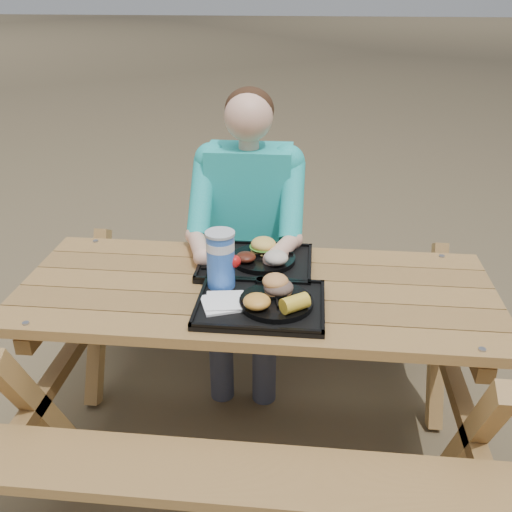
# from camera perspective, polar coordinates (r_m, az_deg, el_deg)

# --- Properties ---
(ground) EXTENTS (60.00, 60.00, 0.00)m
(ground) POSITION_cam_1_polar(r_m,az_deg,el_deg) (2.61, -0.00, -17.61)
(ground) COLOR #999999
(ground) RESTS_ON ground
(picnic_table) EXTENTS (1.80, 1.49, 0.75)m
(picnic_table) POSITION_cam_1_polar(r_m,az_deg,el_deg) (2.37, -0.00, -11.04)
(picnic_table) COLOR #999999
(picnic_table) RESTS_ON ground
(tray_near) EXTENTS (0.45, 0.35, 0.02)m
(tray_near) POSITION_cam_1_polar(r_m,az_deg,el_deg) (2.03, 0.47, -4.96)
(tray_near) COLOR black
(tray_near) RESTS_ON picnic_table
(tray_far) EXTENTS (0.45, 0.35, 0.02)m
(tray_far) POSITION_cam_1_polar(r_m,az_deg,el_deg) (2.31, -0.03, -0.79)
(tray_far) COLOR black
(tray_far) RESTS_ON picnic_table
(plate_near) EXTENTS (0.26, 0.26, 0.02)m
(plate_near) POSITION_cam_1_polar(r_m,az_deg,el_deg) (2.01, 2.03, -4.63)
(plate_near) COLOR black
(plate_near) RESTS_ON tray_near
(plate_far) EXTENTS (0.26, 0.26, 0.02)m
(plate_far) POSITION_cam_1_polar(r_m,az_deg,el_deg) (2.31, 0.74, -0.27)
(plate_far) COLOR black
(plate_far) RESTS_ON tray_far
(napkin_stack) EXTENTS (0.18, 0.18, 0.02)m
(napkin_stack) POSITION_cam_1_polar(r_m,az_deg,el_deg) (2.01, -3.41, -4.68)
(napkin_stack) COLOR white
(napkin_stack) RESTS_ON tray_near
(soda_cup) EXTENTS (0.10, 0.10, 0.21)m
(soda_cup) POSITION_cam_1_polar(r_m,az_deg,el_deg) (2.09, -3.55, -0.47)
(soda_cup) COLOR blue
(soda_cup) RESTS_ON tray_near
(condiment_bbq) EXTENTS (0.05, 0.05, 0.03)m
(condiment_bbq) POSITION_cam_1_polar(r_m,az_deg,el_deg) (2.12, 0.56, -2.63)
(condiment_bbq) COLOR black
(condiment_bbq) RESTS_ON tray_near
(condiment_mustard) EXTENTS (0.05, 0.05, 0.03)m
(condiment_mustard) POSITION_cam_1_polar(r_m,az_deg,el_deg) (2.11, 2.35, -2.76)
(condiment_mustard) COLOR gold
(condiment_mustard) RESTS_ON tray_near
(sandwich) EXTENTS (0.10, 0.10, 0.10)m
(sandwich) POSITION_cam_1_polar(r_m,az_deg,el_deg) (2.02, 2.28, -2.39)
(sandwich) COLOR #D58C4B
(sandwich) RESTS_ON plate_near
(mac_cheese) EXTENTS (0.10, 0.10, 0.05)m
(mac_cheese) POSITION_cam_1_polar(r_m,az_deg,el_deg) (1.94, 0.09, -4.57)
(mac_cheese) COLOR gold
(mac_cheese) RESTS_ON plate_near
(corn_cob) EXTENTS (0.13, 0.13, 0.06)m
(corn_cob) POSITION_cam_1_polar(r_m,az_deg,el_deg) (1.93, 3.90, -4.73)
(corn_cob) COLOR yellow
(corn_cob) RESTS_ON plate_near
(cutlery_far) EXTENTS (0.07, 0.19, 0.01)m
(cutlery_far) POSITION_cam_1_polar(r_m,az_deg,el_deg) (2.34, -4.20, -0.18)
(cutlery_far) COLOR black
(cutlery_far) RESTS_ON tray_far
(burger) EXTENTS (0.11, 0.11, 0.09)m
(burger) POSITION_cam_1_polar(r_m,az_deg,el_deg) (2.32, 0.74, 1.49)
(burger) COLOR #F2C055
(burger) RESTS_ON plate_far
(baked_beans) EXTENTS (0.08, 0.08, 0.04)m
(baked_beans) POSITION_cam_1_polar(r_m,az_deg,el_deg) (2.26, -1.04, -0.11)
(baked_beans) COLOR #4B1A0F
(baked_beans) RESTS_ON plate_far
(potato_salad) EXTENTS (0.10, 0.10, 0.05)m
(potato_salad) POSITION_cam_1_polar(r_m,az_deg,el_deg) (2.23, 2.04, -0.18)
(potato_salad) COLOR beige
(potato_salad) RESTS_ON plate_far
(diner) EXTENTS (0.48, 0.84, 1.28)m
(diner) POSITION_cam_1_polar(r_m,az_deg,el_deg) (2.72, -0.65, 0.72)
(diner) COLOR #1AABB9
(diner) RESTS_ON ground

